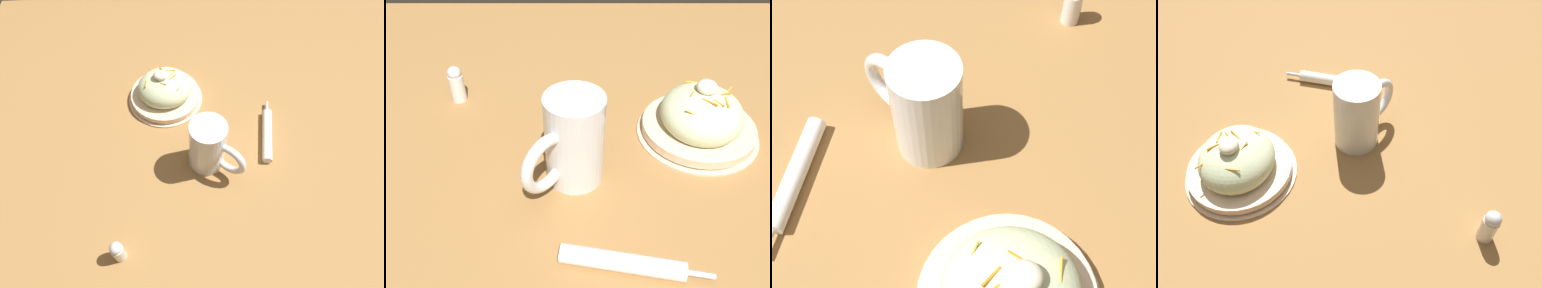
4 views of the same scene
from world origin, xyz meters
TOP-DOWN VIEW (x-y plane):
  - ground_plane at (0.00, 0.00)m, footprint 1.43×1.43m
  - salad_plate at (-0.12, 0.20)m, footprint 0.22×0.22m
  - beer_mug at (-0.01, -0.02)m, footprint 0.14×0.12m
  - napkin_roll at (0.16, 0.04)m, footprint 0.05×0.20m
  - salt_shaker at (-0.23, -0.25)m, footprint 0.03×0.03m

SIDE VIEW (x-z plane):
  - ground_plane at x=0.00m, z-range 0.00..0.00m
  - napkin_roll at x=0.16m, z-range 0.00..0.03m
  - salad_plate at x=-0.12m, z-range -0.02..0.09m
  - salt_shaker at x=-0.23m, z-range 0.00..0.08m
  - beer_mug at x=-0.01m, z-range -0.01..0.14m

